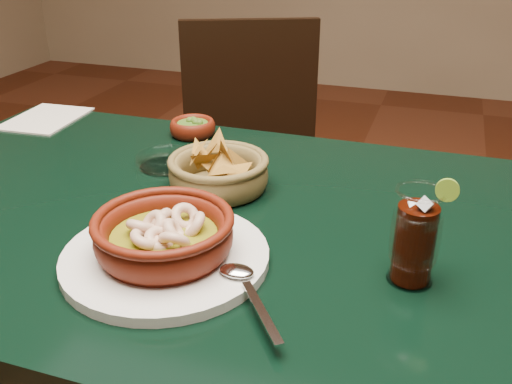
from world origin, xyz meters
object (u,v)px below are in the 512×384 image
(dining_table, at_px, (185,257))
(cola_drink, at_px, (415,237))
(dining_chair, at_px, (253,169))
(shrimp_plate, at_px, (165,241))
(chip_basket, at_px, (219,173))

(dining_table, bearing_deg, cola_drink, -13.67)
(dining_chair, relative_size, shrimp_plate, 2.55)
(dining_chair, distance_m, chip_basket, 0.69)
(shrimp_plate, bearing_deg, cola_drink, 11.13)
(dining_chair, bearing_deg, dining_table, -80.97)
(dining_chair, relative_size, chip_basket, 4.37)
(dining_table, xyz_separation_m, chip_basket, (0.03, 0.09, 0.13))
(chip_basket, height_order, cola_drink, cola_drink)
(dining_table, height_order, shrimp_plate, shrimp_plate)
(cola_drink, bearing_deg, chip_basket, 152.86)
(chip_basket, bearing_deg, dining_table, -111.50)
(dining_chair, xyz_separation_m, chip_basket, (0.15, -0.62, 0.27))
(dining_table, relative_size, shrimp_plate, 3.31)
(dining_chair, xyz_separation_m, shrimp_plate, (0.16, -0.86, 0.28))
(chip_basket, distance_m, cola_drink, 0.40)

